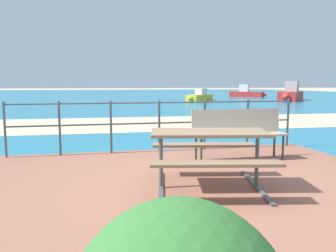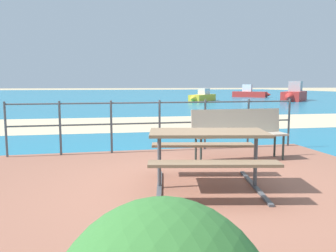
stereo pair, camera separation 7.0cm
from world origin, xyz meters
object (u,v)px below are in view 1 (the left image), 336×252
Objects in this scene: park_bench at (238,129)px; boat_near at (199,97)px; boat_mid at (247,93)px; picnic_table at (209,145)px; boat_far at (291,94)px.

park_bench is 0.43× the size of boat_near.
boat_mid is at bearing 63.65° from park_bench.
boat_near is 1.09× the size of boat_mid.
park_bench is at bearing 65.86° from picnic_table.
park_bench is 0.47× the size of boat_mid.
boat_near reaches higher than picnic_table.
boat_far reaches higher than boat_mid.
boat_near is 0.83× the size of boat_far.
picnic_table is 34.28m from boat_mid.
boat_mid reaches higher than park_bench.
boat_far is at bearing 66.87° from picnic_table.
park_bench is (1.11, 1.55, -0.02)m from picnic_table.
boat_mid is at bearing 75.00° from picnic_table.
boat_near is at bearing -56.49° from boat_far.
boat_mid is 0.76× the size of boat_far.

